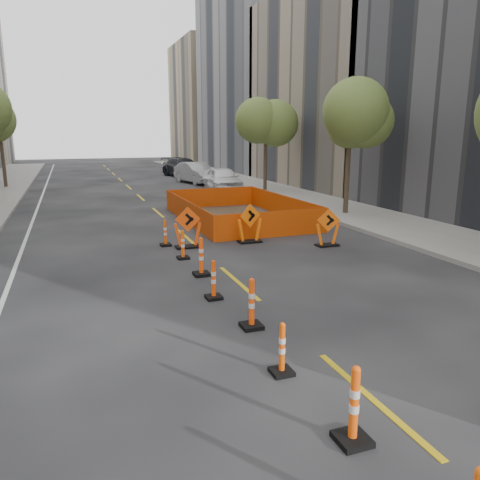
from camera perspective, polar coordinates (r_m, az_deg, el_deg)
name	(u,v)px	position (r m, az deg, el deg)	size (l,w,h in m)	color
ground_plane	(309,344)	(9.25, 8.41, -12.46)	(140.00, 140.00, 0.00)	black
sidewalk_right	(356,213)	(23.63, 13.93, 3.16)	(4.00, 90.00, 0.15)	gray
bld_right_c	(363,90)	(37.69, 14.75, 17.22)	(12.00, 16.00, 14.00)	gray
bld_right_d	(274,73)	(52.32, 4.14, 19.59)	(12.00, 18.00, 20.00)	gray
bld_right_e	(221,103)	(69.31, -2.35, 16.33)	(12.00, 14.00, 16.00)	tan
tree_r_b	(350,120)	(22.99, 13.26, 14.09)	(2.80, 2.80, 5.95)	#382B1E
tree_r_c	(266,123)	(31.85, 3.15, 14.00)	(2.80, 2.80, 5.95)	#382B1E
channelizer_1	(354,405)	(6.52, 13.75, -18.92)	(0.43, 0.43, 1.09)	#FF510A
channelizer_2	(282,348)	(7.98, 5.15, -13.02)	(0.36, 0.36, 0.92)	#E54D09
channelizer_3	(252,303)	(9.66, 1.43, -7.71)	(0.42, 0.42, 1.08)	#FF450A
channelizer_4	(214,280)	(11.33, -3.25, -4.84)	(0.38, 0.38, 0.97)	#EF430A
channelizer_5	(201,256)	(13.16, -4.75, -2.01)	(0.44, 0.44, 1.11)	#FF470A
channelizer_6	(183,244)	(14.98, -6.99, -0.54)	(0.37, 0.37, 0.94)	#FF530A
channelizer_7	(165,233)	(16.79, -9.10, 0.88)	(0.38, 0.38, 0.96)	#DA4A09
chevron_sign_left	(188,227)	(16.36, -6.39, 1.55)	(0.97, 0.58, 1.46)	#EB4409
chevron_sign_center	(250,223)	(17.05, 1.19, 2.05)	(0.96, 0.57, 1.44)	#FF660A
chevron_sign_right	(328,228)	(16.81, 10.67, 1.51)	(0.89, 0.54, 1.34)	#E45609
safety_fence	(237,209)	(21.67, -0.39, 3.85)	(4.78, 8.13, 1.02)	#D9430B
parked_car_near	(223,179)	(32.48, -2.12, 7.45)	(1.95, 4.84, 1.65)	white
parked_car_mid	(196,173)	(37.62, -5.37, 8.16)	(1.74, 4.98, 1.64)	#A2A4A8
parked_car_far	(183,167)	(43.49, -6.91, 8.79)	(2.34, 5.76, 1.67)	black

